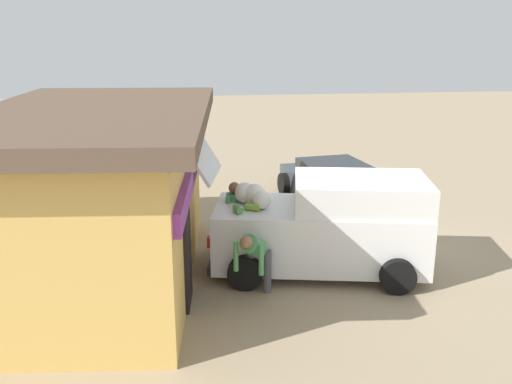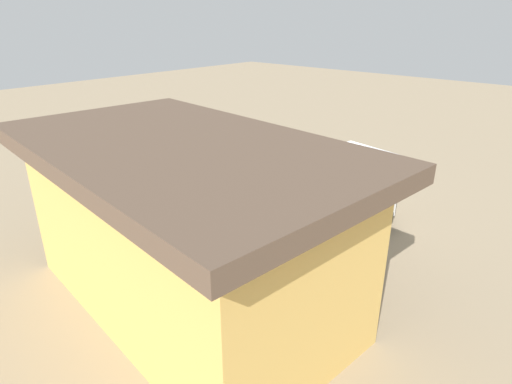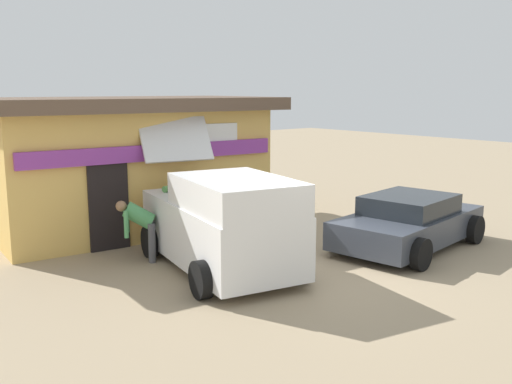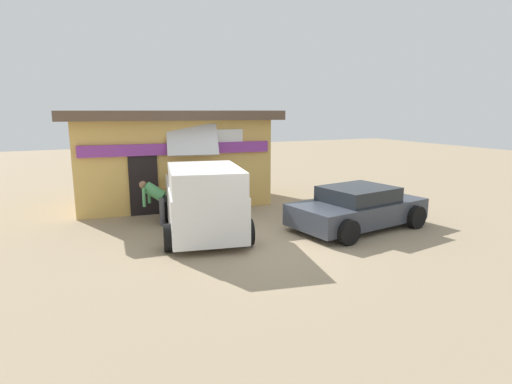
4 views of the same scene
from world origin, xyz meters
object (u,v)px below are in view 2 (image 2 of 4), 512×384
(customer_bending, at_px, (319,234))
(vendor_standing, at_px, (259,208))
(storefront_bar, at_px, (185,224))
(delivery_van, at_px, (323,196))
(parked_sedan, at_px, (242,163))
(unloaded_banana_pile, at_px, (226,257))
(paint_bucket, at_px, (211,223))

(customer_bending, bearing_deg, vendor_standing, 6.62)
(storefront_bar, bearing_deg, customer_bending, -113.02)
(delivery_van, bearing_deg, vendor_standing, 68.53)
(parked_sedan, xyz_separation_m, unloaded_banana_pile, (-3.62, 4.34, -0.35))
(parked_sedan, height_order, vendor_standing, vendor_standing)
(delivery_van, xyz_separation_m, customer_bending, (-0.95, 1.56, -0.16))
(storefront_bar, distance_m, vendor_standing, 2.73)
(storefront_bar, relative_size, vendor_standing, 4.39)
(delivery_van, distance_m, unloaded_banana_pile, 3.15)
(customer_bending, relative_size, paint_bucket, 3.57)
(parked_sedan, relative_size, vendor_standing, 2.46)
(delivery_van, distance_m, vendor_standing, 1.88)
(customer_bending, height_order, paint_bucket, customer_bending)
(vendor_standing, relative_size, paint_bucket, 4.77)
(paint_bucket, bearing_deg, delivery_van, -137.44)
(customer_bending, xyz_separation_m, unloaded_banana_pile, (1.54, 1.44, -0.58))
(paint_bucket, bearing_deg, storefront_bar, 129.52)
(unloaded_banana_pile, bearing_deg, parked_sedan, -50.17)
(vendor_standing, bearing_deg, delivery_van, -111.47)
(storefront_bar, height_order, paint_bucket, storefront_bar)
(vendor_standing, bearing_deg, storefront_bar, 99.91)
(parked_sedan, distance_m, unloaded_banana_pile, 5.66)
(parked_sedan, xyz_separation_m, vendor_standing, (-3.52, 3.09, 0.42))
(vendor_standing, relative_size, customer_bending, 1.34)
(vendor_standing, xyz_separation_m, unloaded_banana_pile, (-0.10, 1.25, -0.77))
(vendor_standing, bearing_deg, unloaded_banana_pile, 94.56)
(storefront_bar, height_order, vendor_standing, storefront_bar)
(delivery_van, xyz_separation_m, paint_bucket, (2.17, 2.00, -0.79))
(delivery_van, distance_m, paint_bucket, 3.05)
(customer_bending, bearing_deg, paint_bucket, 7.93)
(delivery_van, height_order, paint_bucket, delivery_van)
(storefront_bar, bearing_deg, parked_sedan, -55.03)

